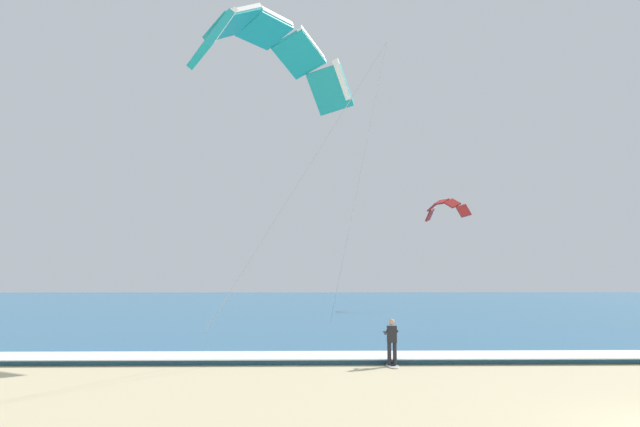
{
  "coord_description": "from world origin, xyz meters",
  "views": [
    {
      "loc": [
        -8.27,
        -12.66,
        3.1
      ],
      "look_at": [
        -7.64,
        14.4,
        5.99
      ],
      "focal_mm": 34.77,
      "sensor_mm": 36.0,
      "label": 1
    }
  ],
  "objects_px": {
    "kitesurfer": "(392,340)",
    "kite_distant": "(444,207)",
    "kite_primary": "(272,48)",
    "surfboard": "(392,366)"
  },
  "relations": [
    {
      "from": "surfboard",
      "to": "kitesurfer",
      "type": "bearing_deg",
      "value": 90.92
    },
    {
      "from": "kitesurfer",
      "to": "kite_primary",
      "type": "xyz_separation_m",
      "value": [
        -4.61,
        3.57,
        12.25
      ]
    },
    {
      "from": "kite_distant",
      "to": "kite_primary",
      "type": "bearing_deg",
      "value": -113.09
    },
    {
      "from": "surfboard",
      "to": "kite_distant",
      "type": "relative_size",
      "value": 0.26
    },
    {
      "from": "surfboard",
      "to": "kite_primary",
      "type": "distance_m",
      "value": 14.4
    },
    {
      "from": "kitesurfer",
      "to": "kite_primary",
      "type": "bearing_deg",
      "value": 142.24
    },
    {
      "from": "kitesurfer",
      "to": "kite_distant",
      "type": "xyz_separation_m",
      "value": [
        11.23,
        40.72,
        9.62
      ]
    },
    {
      "from": "kite_primary",
      "to": "kite_distant",
      "type": "bearing_deg",
      "value": 66.91
    },
    {
      "from": "kitesurfer",
      "to": "kite_distant",
      "type": "distance_m",
      "value": 43.33
    },
    {
      "from": "kite_distant",
      "to": "kitesurfer",
      "type": "bearing_deg",
      "value": -105.42
    }
  ]
}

